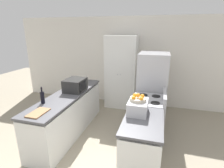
% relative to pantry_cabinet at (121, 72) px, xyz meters
% --- Properties ---
extents(wall_back, '(7.00, 0.06, 2.60)m').
position_rel_pantry_cabinet_xyz_m(wall_back, '(0.06, 0.32, 0.26)').
color(wall_back, silver).
rests_on(wall_back, ground_plane).
extents(counter_left, '(0.60, 2.39, 0.91)m').
position_rel_pantry_cabinet_xyz_m(counter_left, '(-0.78, -1.74, -0.60)').
color(counter_left, silver).
rests_on(counter_left, ground_plane).
extents(counter_right, '(0.60, 0.99, 0.91)m').
position_rel_pantry_cabinet_xyz_m(counter_right, '(0.90, -2.44, -0.60)').
color(counter_right, silver).
rests_on(counter_right, ground_plane).
extents(pantry_cabinet, '(0.88, 0.57, 2.09)m').
position_rel_pantry_cabinet_xyz_m(pantry_cabinet, '(0.00, 0.00, 0.00)').
color(pantry_cabinet, white).
rests_on(pantry_cabinet, ground_plane).
extents(stove, '(0.66, 0.75, 1.07)m').
position_rel_pantry_cabinet_xyz_m(stove, '(0.92, -1.55, -0.58)').
color(stove, '#9E9EA3').
rests_on(stove, ground_plane).
extents(refrigerator, '(0.70, 0.77, 1.72)m').
position_rel_pantry_cabinet_xyz_m(refrigerator, '(0.93, -0.75, -0.18)').
color(refrigerator, '#A3A3A8').
rests_on(refrigerator, ground_plane).
extents(microwave, '(0.40, 0.49, 0.27)m').
position_rel_pantry_cabinet_xyz_m(microwave, '(-0.70, -1.50, 0.01)').
color(microwave, black).
rests_on(microwave, counter_left).
extents(wine_bottle, '(0.07, 0.07, 0.31)m').
position_rel_pantry_cabinet_xyz_m(wine_bottle, '(-0.96, -2.30, -0.01)').
color(wine_bottle, black).
rests_on(wine_bottle, counter_left).
extents(toaster_oven, '(0.32, 0.42, 0.21)m').
position_rel_pantry_cabinet_xyz_m(toaster_oven, '(0.78, -2.21, -0.02)').
color(toaster_oven, '#B2B2B7').
rests_on(toaster_oven, counter_right).
extents(fruit_bowl, '(0.26, 0.26, 0.13)m').
position_rel_pantry_cabinet_xyz_m(fruit_bowl, '(0.78, -2.20, 0.12)').
color(fruit_bowl, '#B2A893').
rests_on(fruit_bowl, toaster_oven).
extents(cutting_board, '(0.23, 0.37, 0.02)m').
position_rel_pantry_cabinet_xyz_m(cutting_board, '(-0.78, -2.67, -0.12)').
color(cutting_board, '#8E6642').
rests_on(cutting_board, counter_left).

